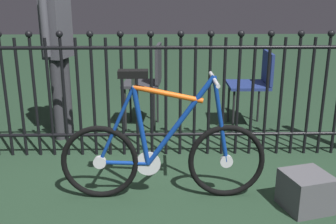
{
  "coord_description": "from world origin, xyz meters",
  "views": [
    {
      "loc": [
        -0.09,
        -2.77,
        1.49
      ],
      "look_at": [
        -0.04,
        0.2,
        0.55
      ],
      "focal_mm": 43.62,
      "sensor_mm": 36.0,
      "label": 1
    }
  ],
  "objects": [
    {
      "name": "iron_fence",
      "position": [
        -0.07,
        0.67,
        0.59
      ],
      "size": [
        3.46,
        0.07,
        1.16
      ],
      "color": "black",
      "rests_on": "ground"
    },
    {
      "name": "person_visitor",
      "position": [
        -1.08,
        1.16,
        0.96
      ],
      "size": [
        0.26,
        0.46,
        1.61
      ],
      "color": "#2D2D33",
      "rests_on": "ground"
    },
    {
      "name": "ground_plane",
      "position": [
        0.0,
        0.0,
        0.0
      ],
      "size": [
        20.0,
        20.0,
        0.0
      ],
      "primitive_type": "plane",
      "color": "#203725"
    },
    {
      "name": "bicycle",
      "position": [
        -0.08,
        -0.11,
        0.34
      ],
      "size": [
        1.45,
        0.4,
        0.94
      ],
      "color": "black",
      "rests_on": "ground"
    },
    {
      "name": "display_crate",
      "position": [
        0.9,
        -0.29,
        0.13
      ],
      "size": [
        0.36,
        0.36,
        0.26
      ],
      "primitive_type": "cube",
      "rotation": [
        0.0,
        0.0,
        0.27
      ],
      "color": "#4C4C51",
      "rests_on": "ground"
    },
    {
      "name": "chair_charcoal",
      "position": [
        -0.22,
        1.42,
        0.55
      ],
      "size": [
        0.42,
        0.42,
        0.9
      ],
      "color": "black",
      "rests_on": "ground"
    },
    {
      "name": "chair_navy",
      "position": [
        0.9,
        1.41,
        0.51
      ],
      "size": [
        0.43,
        0.42,
        0.82
      ],
      "color": "black",
      "rests_on": "ground"
    }
  ]
}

